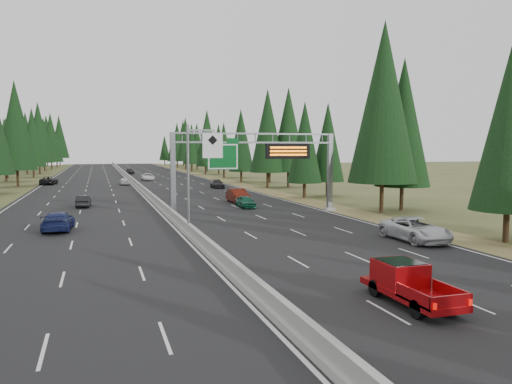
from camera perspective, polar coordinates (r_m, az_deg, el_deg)
road at (r=91.24m, az=-13.70°, el=0.84°), size 32.00×260.00×0.08m
shoulder_right at (r=94.15m, az=-2.83°, el=1.09°), size 3.60×260.00×0.06m
shoulder_left at (r=91.76m, az=-24.86°, el=0.54°), size 3.60×260.00×0.06m
median_barrier at (r=91.21m, az=-13.70°, el=1.07°), size 0.70×260.00×0.85m
sign_gantry at (r=48.15m, az=0.69°, el=3.67°), size 16.75×0.98×7.80m
hov_sign_pole at (r=36.46m, az=-6.86°, el=2.37°), size 2.80×0.50×8.00m
tree_row_right at (r=81.51m, az=2.66°, el=6.82°), size 11.38×239.33×18.85m
silver_minivan at (r=35.76m, az=17.76°, el=-4.08°), size 2.68×5.77×1.60m
red_pickup at (r=21.60m, az=16.68°, el=-9.63°), size 1.78×4.98×1.62m
car_ahead_green at (r=53.28m, az=-1.20°, el=-1.11°), size 1.54×3.80×1.29m
car_ahead_dkred at (r=58.19m, az=-2.08°, el=-0.43°), size 1.80×4.96×1.62m
car_ahead_dkgrey at (r=80.32m, az=-4.45°, el=0.92°), size 2.08×4.57×1.30m
car_ahead_white at (r=101.78m, az=-12.25°, el=1.69°), size 2.32×5.01×1.39m
car_ahead_far at (r=128.81m, az=-14.21°, el=2.33°), size 1.99×4.41×1.47m
car_onc_near at (r=57.03m, az=-19.12°, el=-0.99°), size 1.57×3.93×1.27m
car_onc_blue at (r=41.29m, az=-21.69°, el=-3.10°), size 2.35×5.18×1.47m
car_onc_white at (r=90.10m, az=-14.85°, el=1.20°), size 1.61×3.81×1.28m
car_onc_far at (r=95.50m, az=-22.60°, el=1.24°), size 2.92×5.44×1.45m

